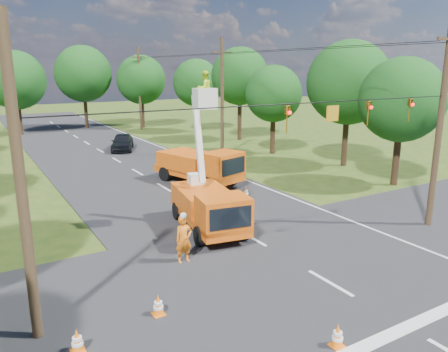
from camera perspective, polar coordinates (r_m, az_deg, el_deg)
ground at (r=32.96m, az=-11.25°, el=0.44°), size 140.00×140.00×0.00m
road_main at (r=32.96m, az=-11.25°, el=0.44°), size 12.00×100.00×0.06m
road_cross at (r=17.89m, az=9.15°, el=-11.20°), size 56.00×10.00×0.07m
stop_bar at (r=14.81m, az=22.77°, el=-17.90°), size 9.00×0.45×0.02m
edge_line at (r=35.16m, az=-2.65°, el=1.54°), size 0.12×90.00×0.02m
bucket_truck at (r=20.57m, az=-1.99°, el=-2.98°), size 3.13×6.13×7.43m
second_truck at (r=28.96m, az=-3.10°, el=1.38°), size 4.05×6.83×2.41m
ground_worker at (r=17.46m, az=-5.27°, el=-8.26°), size 0.71×0.46×1.93m
distant_car at (r=42.08m, az=-13.14°, el=4.35°), size 3.52×5.01×1.58m
traffic_cone_0 at (r=13.21m, az=14.61°, el=-19.54°), size 0.38×0.38×0.71m
traffic_cone_2 at (r=22.02m, az=3.35°, el=-5.13°), size 0.38×0.38×0.71m
traffic_cone_3 at (r=26.02m, az=2.86°, el=-2.11°), size 0.38×0.38×0.71m
traffic_cone_4 at (r=14.33m, az=-8.58°, el=-16.34°), size 0.38×0.38×0.71m
traffic_cone_5 at (r=13.24m, az=-18.62°, el=-19.76°), size 0.38×0.38×0.71m
traffic_cone_7 at (r=30.29m, az=-2.94°, el=0.20°), size 0.38×0.38×0.71m
pole_right_near at (r=22.83m, az=26.41°, el=6.37°), size 1.80×0.30×10.00m
pole_right_mid at (r=37.59m, az=-0.24°, el=10.23°), size 1.80×0.30×10.00m
pole_right_far at (r=55.72m, az=-10.97°, el=11.19°), size 1.80×0.30×10.00m
pole_left at (r=12.71m, az=-25.00°, el=-1.27°), size 0.30×0.30×9.00m
signal_span at (r=17.82m, az=15.46°, el=8.08°), size 18.00×0.29×1.07m
tree_right_a at (r=30.30m, az=22.21°, el=9.18°), size 5.40×5.40×8.28m
tree_right_b at (r=35.29m, az=15.99°, el=11.62°), size 6.40×6.40×9.65m
tree_right_c at (r=39.36m, az=6.52°, el=10.61°), size 5.00×5.00×7.83m
tree_right_d at (r=46.78m, az=2.09°, el=12.88°), size 6.00×6.00×9.70m
tree_right_e at (r=53.23m, az=-3.62°, el=12.05°), size 5.60×5.60×8.63m
tree_far_a at (r=55.59m, az=-25.57°, el=11.22°), size 6.60×6.60×9.50m
tree_far_b at (r=58.88m, az=-17.93°, el=12.58°), size 7.00×7.00×10.32m
tree_far_c at (r=57.90m, az=-10.77°, el=12.24°), size 6.20×6.20×9.18m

